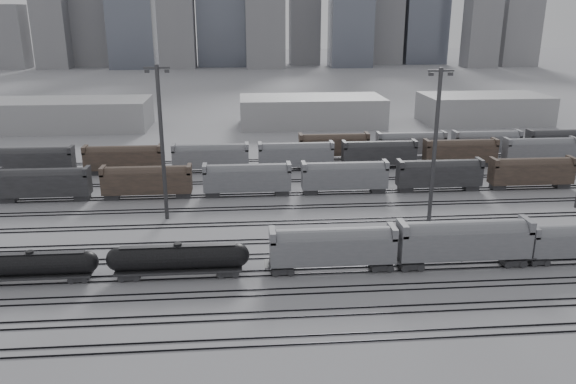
{
  "coord_description": "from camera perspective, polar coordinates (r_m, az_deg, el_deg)",
  "views": [
    {
      "loc": [
        -9.73,
        -61.06,
        30.22
      ],
      "look_at": [
        -2.87,
        20.84,
        4.0
      ],
      "focal_mm": 35.0,
      "sensor_mm": 36.0,
      "label": 1
    }
  ],
  "objects": [
    {
      "name": "bg_string_near",
      "position": [
        98.63,
        5.76,
        1.46
      ],
      "size": [
        151.0,
        3.0,
        5.6
      ],
      "color": "slate",
      "rests_on": "ground"
    },
    {
      "name": "ground",
      "position": [
        68.82,
        3.87,
        -8.4
      ],
      "size": [
        900.0,
        900.0,
        0.0
      ],
      "primitive_type": "plane",
      "color": "#A8A8AD",
      "rests_on": "ground"
    },
    {
      "name": "light_mast_c",
      "position": [
        84.21,
        14.72,
        4.78
      ],
      "size": [
        3.69,
        0.59,
        23.07
      ],
      "color": "#39393B",
      "rests_on": "ground"
    },
    {
      "name": "tank_car_b",
      "position": [
        68.46,
        -11.06,
        -6.62
      ],
      "size": [
        16.88,
        2.81,
        4.17
      ],
      "color": "#252528",
      "rests_on": "ground"
    },
    {
      "name": "hopper_car_b",
      "position": [
        72.72,
        17.44,
        -4.61
      ],
      "size": [
        16.45,
        3.27,
        5.88
      ],
      "color": "#252528",
      "rests_on": "ground"
    },
    {
      "name": "skyline",
      "position": [
        341.71,
        -1.41,
        18.45
      ],
      "size": [
        316.0,
        22.4,
        95.0
      ],
      "color": "gray",
      "rests_on": "ground"
    },
    {
      "name": "tank_car_a",
      "position": [
        72.5,
        -24.61,
        -6.76
      ],
      "size": [
        15.37,
        2.56,
        3.8
      ],
      "color": "#252528",
      "rests_on": "ground"
    },
    {
      "name": "bg_string_far",
      "position": [
        128.46,
        16.0,
        4.68
      ],
      "size": [
        66.0,
        3.0,
        5.6
      ],
      "color": "brown",
      "rests_on": "ground"
    },
    {
      "name": "warehouse_left",
      "position": [
        166.04,
        -22.54,
        7.27
      ],
      "size": [
        50.0,
        18.0,
        8.0
      ],
      "primitive_type": "cube",
      "color": "#9B9A9D",
      "rests_on": "ground"
    },
    {
      "name": "warehouse_right",
      "position": [
        172.93,
        19.25,
        8.0
      ],
      "size": [
        35.0,
        18.0,
        8.0
      ],
      "primitive_type": "cube",
      "color": "#9B9A9D",
      "rests_on": "ground"
    },
    {
      "name": "warehouse_mid",
      "position": [
        159.48,
        2.4,
        8.22
      ],
      "size": [
        40.0,
        18.0,
        8.0
      ],
      "primitive_type": "cube",
      "color": "#9B9A9D",
      "rests_on": "ground"
    },
    {
      "name": "light_mast_b",
      "position": [
        85.26,
        -12.71,
        5.17
      ],
      "size": [
        3.73,
        0.6,
        23.31
      ],
      "color": "#39393B",
      "rests_on": "ground"
    },
    {
      "name": "tracks",
      "position": [
        84.71,
        2.12,
        -3.16
      ],
      "size": [
        220.0,
        71.5,
        0.16
      ],
      "color": "black",
      "rests_on": "ground"
    },
    {
      "name": "hopper_car_a",
      "position": [
        68.45,
        4.56,
        -5.45
      ],
      "size": [
        15.33,
        3.05,
        5.48
      ],
      "color": "#252528",
      "rests_on": "ground"
    },
    {
      "name": "bg_string_mid",
      "position": [
        115.83,
        9.22,
        3.77
      ],
      "size": [
        151.0,
        3.0,
        5.6
      ],
      "color": "#252528",
      "rests_on": "ground"
    }
  ]
}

